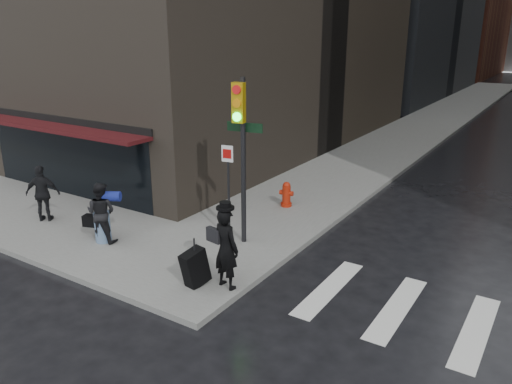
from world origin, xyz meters
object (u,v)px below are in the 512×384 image
Objects in this scene: man_overcoat at (220,251)px; man_greycoat at (43,193)px; fire_hydrant at (286,195)px; traffic_light at (240,140)px; man_jeans at (101,212)px.

man_overcoat is 6.98m from man_greycoat.
fire_hydrant is at bearing -171.68° from man_greycoat.
man_greycoat is 0.39× the size of traffic_light.
fire_hydrant is (5.57, 5.12, -0.50)m from man_greycoat.
fire_hydrant is at bearing 87.95° from traffic_light.
man_greycoat reaches higher than fire_hydrant.
man_greycoat is (-6.97, 0.43, -0.01)m from man_overcoat.
traffic_light reaches higher than fire_hydrant.
man_overcoat reaches higher than man_jeans.
traffic_light is at bearing -82.78° from fire_hydrant.
traffic_light is (3.26, 1.98, 2.03)m from man_jeans.
man_jeans is at bearing -118.45° from fire_hydrant.
man_jeans is 0.38× the size of traffic_light.
fire_hydrant is (-0.41, 3.26, -2.50)m from traffic_light.
man_overcoat reaches higher than fire_hydrant.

